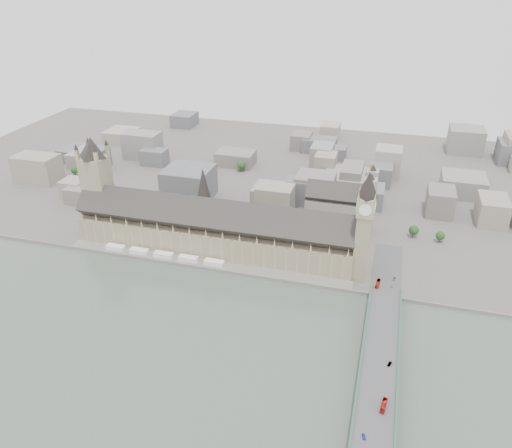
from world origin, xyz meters
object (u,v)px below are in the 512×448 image
(victoria_tower, at_px, (97,181))
(car_approach, at_px, (394,279))
(red_bus_south, at_px, (384,405))
(car_silver, at_px, (390,364))
(elizabeth_tower, at_px, (365,220))
(palace_of_westminster, at_px, (213,229))
(westminster_abbey, at_px, (342,208))
(westminster_bridge, at_px, (380,352))
(car_blue, at_px, (364,437))
(red_bus_north, at_px, (378,283))

(victoria_tower, xyz_separation_m, car_approach, (289.54, -26.92, -44.29))
(red_bus_south, xyz_separation_m, car_silver, (1.89, 37.43, -0.86))
(elizabeth_tower, relative_size, car_approach, 23.32)
(palace_of_westminster, xyz_separation_m, elizabeth_tower, (138.00, -11.70, 35.38))
(westminster_abbey, bearing_deg, red_bus_south, -76.79)
(elizabeth_tower, bearing_deg, westminster_bridge, -75.89)
(palace_of_westminster, bearing_deg, westminster_bridge, -33.49)
(car_blue, bearing_deg, elizabeth_tower, 80.40)
(car_approach, bearing_deg, elizabeth_tower, 174.41)
(westminster_abbey, height_order, car_approach, westminster_abbey)
(westminster_bridge, bearing_deg, red_bus_north, 95.32)
(elizabeth_tower, relative_size, westminster_bridge, 0.33)
(elizabeth_tower, relative_size, car_silver, 23.54)
(victoria_tower, xyz_separation_m, red_bus_south, (288.50, -167.67, -43.35))
(elizabeth_tower, bearing_deg, red_bus_north, -50.54)
(palace_of_westminster, height_order, westminster_bridge, palace_of_westminster)
(westminster_bridge, relative_size, car_blue, 80.43)
(red_bus_north, relative_size, car_silver, 2.64)
(elizabeth_tower, height_order, victoria_tower, elizabeth_tower)
(palace_of_westminster, height_order, car_blue, palace_of_westminster)
(victoria_tower, bearing_deg, elizabeth_tower, -3.96)
(westminster_bridge, relative_size, car_approach, 70.50)
(westminster_abbey, height_order, red_bus_south, westminster_abbey)
(elizabeth_tower, relative_size, red_bus_south, 9.31)
(red_bus_north, bearing_deg, victoria_tower, 178.13)
(elizabeth_tower, bearing_deg, car_silver, -74.85)
(car_approach, bearing_deg, car_blue, -82.39)
(red_bus_north, relative_size, red_bus_south, 1.04)
(palace_of_westminster, relative_size, westminster_abbey, 3.90)
(elizabeth_tower, relative_size, victoria_tower, 1.07)
(elizabeth_tower, height_order, red_bus_south, elizabeth_tower)
(car_approach, bearing_deg, victoria_tower, -174.10)
(westminster_bridge, bearing_deg, westminster_abbey, 105.64)
(car_blue, relative_size, car_approach, 0.88)
(palace_of_westminster, height_order, car_silver, palace_of_westminster)
(victoria_tower, xyz_separation_m, car_blue, (279.10, -192.50, -44.27))
(westminster_bridge, distance_m, westminster_abbey, 190.56)
(westminster_bridge, xyz_separation_m, westminster_abbey, (-51.08, 182.50, 19.96))
(car_blue, xyz_separation_m, car_approach, (10.44, 165.59, -0.02))
(westminster_abbey, relative_size, red_bus_north, 5.65)
(car_blue, distance_m, car_silver, 63.27)
(westminster_abbey, bearing_deg, palace_of_westminster, -145.83)
(westminster_bridge, distance_m, car_approach, 86.95)
(westminster_bridge, height_order, car_blue, car_blue)
(palace_of_westminster, distance_m, red_bus_north, 158.75)
(car_blue, bearing_deg, red_bus_north, 74.92)
(victoria_tower, distance_m, red_bus_north, 283.06)
(westminster_bridge, bearing_deg, red_bus_south, -85.26)
(red_bus_north, distance_m, car_blue, 153.82)
(car_silver, relative_size, car_approach, 0.99)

